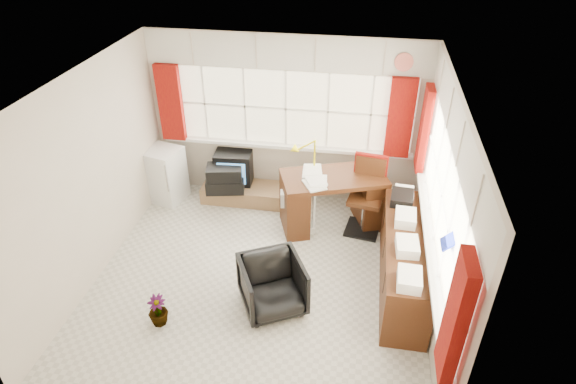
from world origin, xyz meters
name	(u,v)px	position (x,y,z in m)	size (l,w,h in m)	color
ground	(259,279)	(0.00, 0.00, 0.00)	(4.00, 4.00, 0.00)	beige
room_walls	(255,176)	(0.00, 0.00, 1.50)	(4.00, 4.00, 4.00)	beige
window_back	(286,142)	(0.00, 1.94, 0.95)	(3.70, 0.12, 3.60)	#FFF2C9
window_right	(432,235)	(1.94, 0.00, 0.95)	(0.12, 3.70, 3.60)	#FFF2C9
curtains	(346,147)	(0.92, 0.93, 1.46)	(3.83, 3.83, 1.15)	maroon
overhead_cabinets	(356,83)	(0.98, 0.98, 2.25)	(3.98, 3.98, 0.48)	beige
desk	(333,198)	(0.78, 1.30, 0.45)	(1.56, 1.13, 0.85)	#492411
desk_lamp	(315,148)	(0.49, 1.47, 1.12)	(0.17, 0.14, 0.45)	#EBE609
task_chair	(367,191)	(1.25, 1.35, 0.59)	(0.52, 0.55, 1.10)	black
office_chair	(273,285)	(0.25, -0.40, 0.32)	(0.68, 0.70, 0.64)	black
radiator	(300,215)	(0.35, 1.08, 0.26)	(0.46, 0.25, 0.65)	white
credenza	(404,260)	(1.73, 0.20, 0.39)	(0.50, 2.00, 0.85)	#492411
file_tray	(402,198)	(1.67, 0.91, 0.81)	(0.27, 0.35, 0.12)	black
tv_bench	(248,193)	(-0.55, 1.72, 0.12)	(1.40, 0.50, 0.25)	#9B744D
crt_tv	(235,165)	(-0.79, 1.89, 0.50)	(0.59, 0.56, 0.50)	black
hifi_stack	(225,179)	(-0.86, 1.57, 0.44)	(0.62, 0.46, 0.40)	black
mini_fridge	(165,175)	(-1.80, 1.57, 0.42)	(0.60, 0.61, 0.84)	white
spray_bottle_a	(290,199)	(0.11, 1.65, 0.14)	(0.11, 0.11, 0.27)	silver
spray_bottle_b	(294,231)	(0.30, 0.92, 0.10)	(0.09, 0.09, 0.20)	#7FBEB9
flower_vase	(158,310)	(-0.95, -0.87, 0.19)	(0.22, 0.22, 0.39)	black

